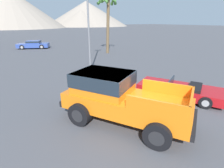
% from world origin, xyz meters
% --- Properties ---
extents(ground_plane, '(320.00, 320.00, 0.00)m').
position_xyz_m(ground_plane, '(0.00, 0.00, 0.00)').
color(ground_plane, '#4C4C51').
extents(orange_pickup_truck, '(4.30, 5.47, 2.03)m').
position_xyz_m(orange_pickup_truck, '(-0.66, 0.48, 1.14)').
color(orange_pickup_truck, orange).
rests_on(orange_pickup_truck, ground_plane).
extents(red_convertible_car, '(3.61, 4.67, 0.97)m').
position_xyz_m(red_convertible_car, '(3.61, 0.62, 0.39)').
color(red_convertible_car, '#B21419').
rests_on(red_convertible_car, ground_plane).
extents(parked_car_blue, '(4.79, 3.45, 1.15)m').
position_xyz_m(parked_car_blue, '(0.12, 24.12, 0.60)').
color(parked_car_blue, '#334C9E').
rests_on(parked_car_blue, ground_plane).
extents(street_lamp_post, '(0.90, 0.24, 9.09)m').
position_xyz_m(street_lamp_post, '(1.74, 7.95, 5.35)').
color(street_lamp_post, slate).
rests_on(street_lamp_post, ground_plane).
extents(palm_tree_tall, '(2.58, 2.71, 7.09)m').
position_xyz_m(palm_tree_tall, '(7.48, 14.57, 5.32)').
color(palm_tree_tall, brown).
rests_on(palm_tree_tall, ground_plane).
extents(distant_mountain_range, '(163.89, 71.75, 21.23)m').
position_xyz_m(distant_mountain_range, '(12.20, 122.03, 9.51)').
color(distant_mountain_range, gray).
rests_on(distant_mountain_range, ground_plane).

